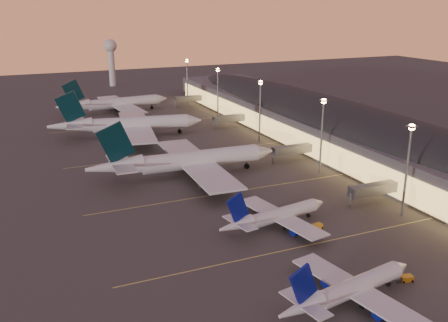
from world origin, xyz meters
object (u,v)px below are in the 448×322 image
airliner_wide_far (115,104)px  baggage_tug_a (404,279)px  airliner_narrow_north (275,216)px  airliner_wide_mid (127,124)px  baggage_tug_c (316,227)px  radar_tower (111,55)px  airliner_narrow_south (349,290)px  airliner_wide_near (185,161)px

airliner_wide_far → baggage_tug_a: (19.86, -194.78, -4.44)m
airliner_narrow_north → baggage_tug_a: (12.01, -34.23, -2.61)m
airliner_wide_mid → baggage_tug_c: (22.60, -112.90, -4.92)m
baggage_tug_c → radar_tower: bearing=81.2°
airliner_narrow_south → baggage_tug_a: (16.13, 2.14, -2.64)m
airliner_wide_near → radar_tower: size_ratio=2.01×
airliner_wide_near → airliner_wide_mid: 60.46m
airliner_wide_mid → radar_tower: size_ratio=2.04×
airliner_wide_mid → radar_tower: (23.45, 145.02, 16.39)m
radar_tower → baggage_tug_a: 287.76m
airliner_narrow_north → airliner_wide_mid: size_ratio=0.51×
airliner_narrow_south → radar_tower: radar_tower is taller
airliner_wide_mid → airliner_wide_far: 53.12m
baggage_tug_c → airliner_wide_far: bearing=87.3°
airliner_narrow_north → airliner_wide_near: size_ratio=0.52×
radar_tower → airliner_wide_mid: bearing=-99.2°
airliner_narrow_south → airliner_narrow_north: 36.60m
radar_tower → baggage_tug_c: radar_tower is taller
airliner_wide_far → baggage_tug_c: airliner_wide_far is taller
airliner_narrow_south → airliner_narrow_north: (4.12, 36.37, -0.03)m
airliner_narrow_north → baggage_tug_a: bearing=-80.5°
airliner_wide_mid → airliner_wide_near: bearing=-75.5°
airliner_narrow_south → baggage_tug_c: (13.39, 31.19, -2.63)m
airliner_wide_far → baggage_tug_a: bearing=-89.2°
airliner_narrow_north → airliner_wide_near: (-7.73, 47.52, 2.24)m
airliner_wide_mid → airliner_narrow_south: bearing=-77.1°
radar_tower → airliner_narrow_north: bearing=-92.3°
airliner_wide_far → radar_tower: bearing=73.9°
airliner_wide_mid → baggage_tug_a: bearing=-70.7°
airliner_wide_near → baggage_tug_a: size_ratio=15.27×
airliner_wide_mid → radar_tower: bearing=90.0°
airliner_wide_far → baggage_tug_a: airliner_wide_far is taller
airliner_wide_near → baggage_tug_c: bearing=-70.0°
baggage_tug_c → airliner_narrow_south: bearing=-121.8°
airliner_narrow_north → airliner_wide_mid: 108.57m
airliner_wide_mid → radar_tower: radar_tower is taller
airliner_narrow_south → airliner_wide_mid: 144.40m
airliner_narrow_south → baggage_tug_a: bearing=-2.1°
airliner_wide_near → baggage_tug_c: airliner_wide_near is taller
airliner_narrow_north → airliner_wide_far: 160.76m
airliner_narrow_south → radar_tower: bearing=77.5°
baggage_tug_c → airliner_wide_mid: bearing=92.7°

